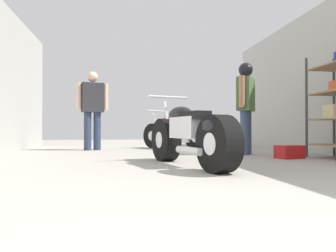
{
  "coord_description": "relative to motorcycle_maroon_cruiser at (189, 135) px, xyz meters",
  "views": [
    {
      "loc": [
        -0.8,
        -0.71,
        0.46
      ],
      "look_at": [
        -0.02,
        4.32,
        0.51
      ],
      "focal_mm": 33.34,
      "sensor_mm": 36.0,
      "label": 1
    }
  ],
  "objects": [
    {
      "name": "motorcycle_maroon_cruiser",
      "position": [
        0.0,
        0.0,
        0.0
      ],
      "size": [
        0.81,
        1.99,
        0.94
      ],
      "color": "black",
      "rests_on": "ground_plane"
    },
    {
      "name": "motorcycle_black_naked",
      "position": [
        0.42,
        3.21,
        -0.0
      ],
      "size": [
        1.33,
        1.7,
        0.92
      ],
      "color": "black",
      "rests_on": "ground_plane"
    },
    {
      "name": "ground_plane",
      "position": [
        -0.05,
        0.91,
        -0.39
      ],
      "size": [
        19.02,
        19.02,
        0.0
      ],
      "primitive_type": "plane",
      "color": "#A8A399"
    },
    {
      "name": "mechanic_with_helmet",
      "position": [
        1.42,
        1.62,
        0.61
      ],
      "size": [
        0.48,
        0.58,
        1.67
      ],
      "color": "#384766",
      "rests_on": "ground_plane"
    },
    {
      "name": "mechanic_in_blue",
      "position": [
        -1.44,
        3.28,
        0.59
      ],
      "size": [
        0.7,
        0.36,
        1.74
      ],
      "color": "#2D3851",
      "rests_on": "ground_plane"
    },
    {
      "name": "red_toolbox",
      "position": [
        1.79,
        0.79,
        -0.29
      ],
      "size": [
        0.46,
        0.35,
        0.21
      ],
      "primitive_type": "cube",
      "rotation": [
        0.0,
        0.0,
        0.24
      ],
      "color": "#B21919",
      "rests_on": "ground_plane"
    }
  ]
}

